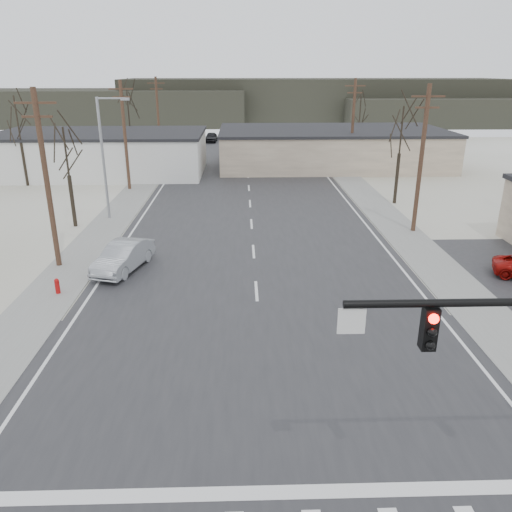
{
  "coord_description": "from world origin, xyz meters",
  "views": [
    {
      "loc": [
        -0.73,
        -15.62,
        10.84
      ],
      "look_at": [
        -0.07,
        6.36,
        2.6
      ],
      "focal_mm": 35.0,
      "sensor_mm": 36.0,
      "label": 1
    }
  ],
  "objects_px": {
    "car_far_b": "(211,137)",
    "sedan_crossing": "(123,257)",
    "fire_hydrant": "(57,286)",
    "car_far_a": "(253,155)"
  },
  "relations": [
    {
      "from": "sedan_crossing",
      "to": "fire_hydrant",
      "type": "bearing_deg",
      "value": -114.2
    },
    {
      "from": "fire_hydrant",
      "to": "car_far_b",
      "type": "relative_size",
      "value": 0.2
    },
    {
      "from": "fire_hydrant",
      "to": "sedan_crossing",
      "type": "bearing_deg",
      "value": 49.61
    },
    {
      "from": "fire_hydrant",
      "to": "sedan_crossing",
      "type": "xyz_separation_m",
      "value": [
        2.7,
        3.17,
        0.39
      ]
    },
    {
      "from": "fire_hydrant",
      "to": "car_far_a",
      "type": "bearing_deg",
      "value": 74.31
    },
    {
      "from": "car_far_a",
      "to": "car_far_b",
      "type": "distance_m",
      "value": 19.15
    },
    {
      "from": "car_far_b",
      "to": "fire_hydrant",
      "type": "bearing_deg",
      "value": -91.05
    },
    {
      "from": "fire_hydrant",
      "to": "sedan_crossing",
      "type": "height_order",
      "value": "sedan_crossing"
    },
    {
      "from": "car_far_b",
      "to": "sedan_crossing",
      "type": "bearing_deg",
      "value": -88.47
    },
    {
      "from": "car_far_a",
      "to": "fire_hydrant",
      "type": "bearing_deg",
      "value": 80.68
    }
  ]
}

